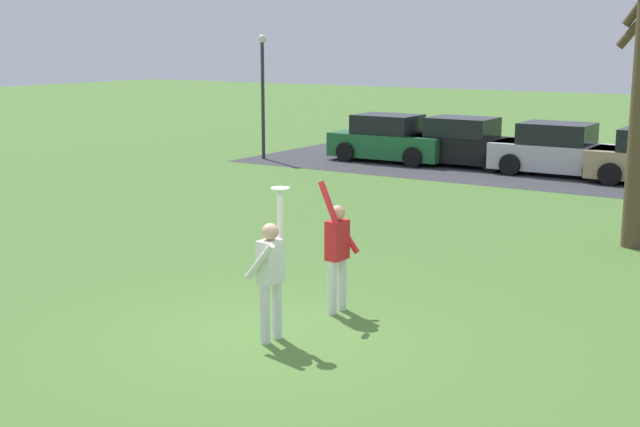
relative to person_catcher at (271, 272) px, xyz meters
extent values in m
plane|color=#4C7533|center=(-0.10, 0.11, -0.98)|extent=(120.00, 120.00, 0.00)
cylinder|color=silver|center=(-0.01, -0.13, -0.57)|extent=(0.14, 0.14, 0.82)
cylinder|color=silver|center=(0.01, 0.13, -0.57)|extent=(0.14, 0.14, 0.82)
cube|color=silver|center=(0.00, 0.00, 0.14)|extent=(0.24, 0.37, 0.60)
sphere|color=tan|center=(0.00, 0.00, 0.55)|extent=(0.23, 0.23, 0.23)
cylinder|color=silver|center=(-0.01, -0.22, 0.19)|extent=(0.49, 0.11, 0.57)
cylinder|color=silver|center=(0.01, 0.22, 0.77)|extent=(0.09, 0.09, 0.66)
cylinder|color=silver|center=(0.09, 1.71, -0.57)|extent=(0.14, 0.14, 0.82)
cylinder|color=silver|center=(0.07, 1.45, -0.57)|extent=(0.14, 0.14, 0.82)
cube|color=red|center=(0.08, 1.58, 0.14)|extent=(0.24, 0.37, 0.60)
sphere|color=tan|center=(0.08, 1.58, 0.55)|extent=(0.23, 0.23, 0.23)
cylinder|color=red|center=(0.09, 1.81, 0.19)|extent=(0.49, 0.11, 0.57)
cylinder|color=red|center=(0.07, 1.36, 0.74)|extent=(0.36, 0.10, 0.64)
cylinder|color=white|center=(0.01, 0.22, 1.11)|extent=(0.26, 0.26, 0.02)
cube|color=#1E6633|center=(-7.16, 16.77, -0.43)|extent=(4.12, 1.84, 0.80)
cube|color=black|center=(-7.31, 16.77, 0.29)|extent=(2.12, 1.66, 0.64)
cylinder|color=black|center=(-5.89, 17.69, -0.65)|extent=(0.66, 0.23, 0.66)
cylinder|color=black|center=(-5.88, 15.87, -0.65)|extent=(0.66, 0.23, 0.66)
cylinder|color=black|center=(-8.44, 17.67, -0.65)|extent=(0.66, 0.23, 0.66)
cylinder|color=black|center=(-8.42, 15.85, -0.65)|extent=(0.66, 0.23, 0.66)
cube|color=black|center=(-4.57, 17.13, -0.43)|extent=(4.12, 1.84, 0.80)
cube|color=black|center=(-4.72, 17.13, 0.29)|extent=(2.12, 1.66, 0.64)
cylinder|color=black|center=(-3.31, 18.06, -0.65)|extent=(0.66, 0.23, 0.66)
cylinder|color=black|center=(-3.29, 16.23, -0.65)|extent=(0.66, 0.23, 0.66)
cylinder|color=black|center=(-5.85, 18.03, -0.65)|extent=(0.66, 0.23, 0.66)
cylinder|color=black|center=(-5.84, 16.21, -0.65)|extent=(0.66, 0.23, 0.66)
cube|color=#BCBCC1|center=(-1.34, 16.89, -0.43)|extent=(4.12, 1.84, 0.80)
cube|color=black|center=(-1.49, 16.89, 0.29)|extent=(2.12, 1.66, 0.64)
cylinder|color=black|center=(-0.07, 17.81, -0.65)|extent=(0.66, 0.23, 0.66)
cylinder|color=black|center=(-0.06, 15.99, -0.65)|extent=(0.66, 0.23, 0.66)
cylinder|color=black|center=(-2.62, 17.79, -0.65)|extent=(0.66, 0.23, 0.66)
cylinder|color=black|center=(-2.60, 15.97, -0.65)|extent=(0.66, 0.23, 0.66)
cylinder|color=black|center=(0.46, 17.49, -0.65)|extent=(0.66, 0.23, 0.66)
cylinder|color=black|center=(0.48, 15.67, -0.65)|extent=(0.66, 0.23, 0.66)
cube|color=#38383D|center=(-1.25, 16.89, -0.98)|extent=(21.25, 6.40, 0.01)
cylinder|color=#2D2D33|center=(-11.19, 14.89, 1.02)|extent=(0.12, 0.12, 4.00)
sphere|color=silver|center=(-11.19, 14.89, 3.14)|extent=(0.28, 0.28, 0.28)
camera|label=1|loc=(6.65, -9.04, 3.06)|focal=48.13mm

